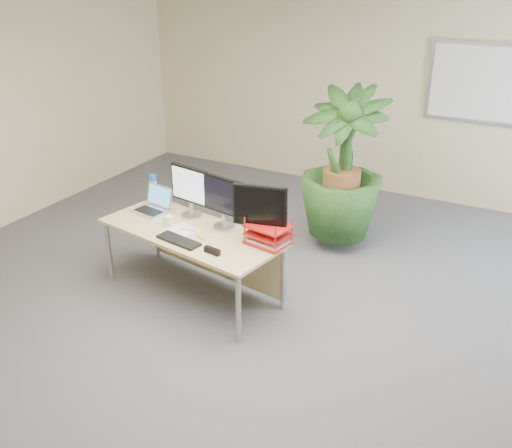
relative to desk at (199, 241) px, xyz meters
The scene contains 17 objects.
floor 1.06m from the desk, 45.01° to the right, with size 8.00×8.00×0.00m, color #4B4A4F.
back_wall 3.51m from the desk, 78.92° to the left, with size 7.00×0.04×2.70m, color beige.
whiteboard 3.93m from the desk, 60.73° to the left, with size 1.30×0.04×0.95m.
desk is the anchor object (origin of this frame).
floor_plant 1.73m from the desk, 61.62° to the left, with size 0.84×0.84×1.50m, color #1A3D16.
monitor_left 0.49m from the desk, 136.67° to the left, with size 0.44×0.20×0.49m.
monitor_right 0.48m from the desk, 25.81° to the left, with size 0.43×0.20×0.48m.
monitor_dark 0.77m from the desk, ahead, with size 0.46×0.21×0.52m.
laptop 0.63m from the desk, 168.38° to the left, with size 0.37×0.34×0.23m.
keyboard 0.36m from the desk, 87.13° to the right, with size 0.42×0.14×0.02m, color black.
coffee_mug 0.32m from the desk, 160.12° to the right, with size 0.12×0.08×0.09m.
spiral_notebook 0.20m from the desk, 121.06° to the right, with size 0.26×0.20×0.01m, color silver.
orange_pen 0.19m from the desk, 103.74° to the right, with size 0.01×0.01×0.14m, color orange.
yellow_highlighter 0.28m from the desk, 50.42° to the right, with size 0.01×0.01×0.11m, color gold.
water_bottle 0.81m from the desk, 158.02° to the left, with size 0.08×0.08×0.29m.
letter_tray 0.74m from the desk, ahead, with size 0.39×0.32×0.17m.
stapler 0.56m from the desk, 43.87° to the right, with size 0.15×0.04×0.05m, color black.
Camera 1 is at (2.02, -3.23, 2.86)m, focal length 40.00 mm.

